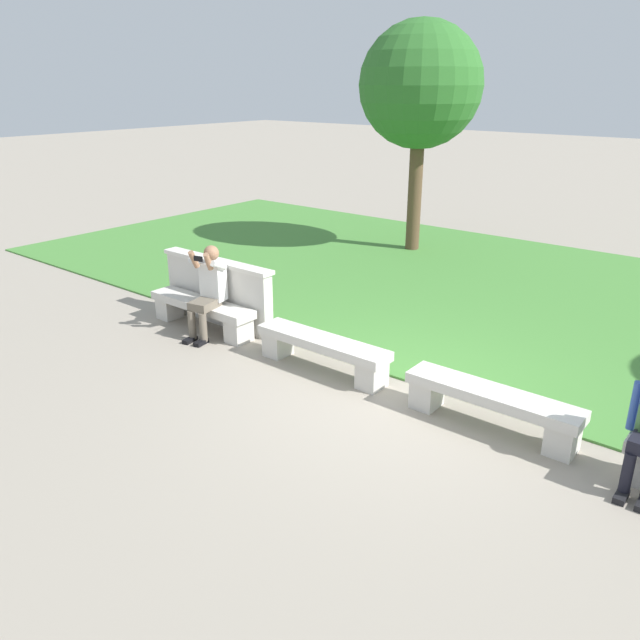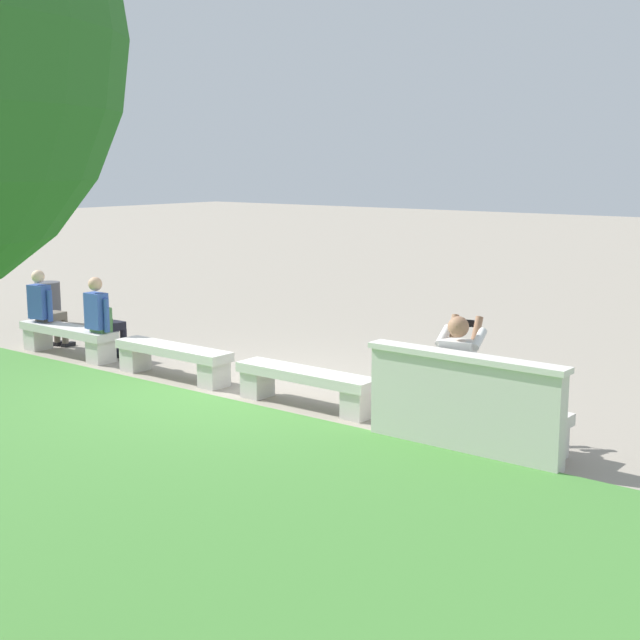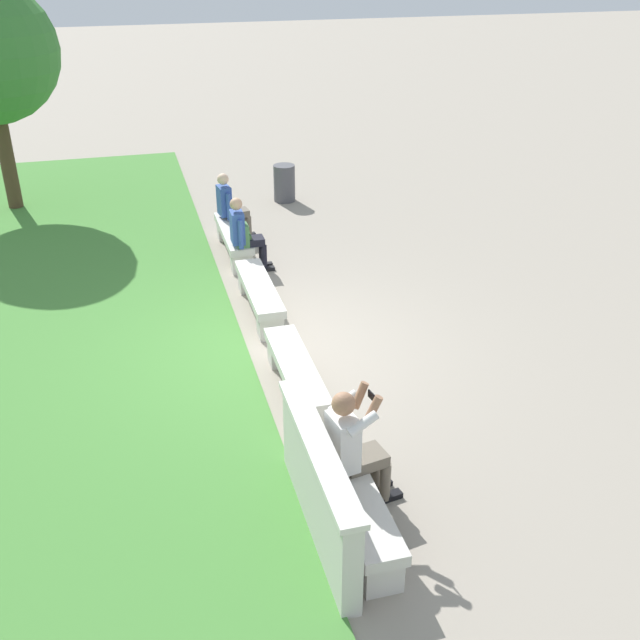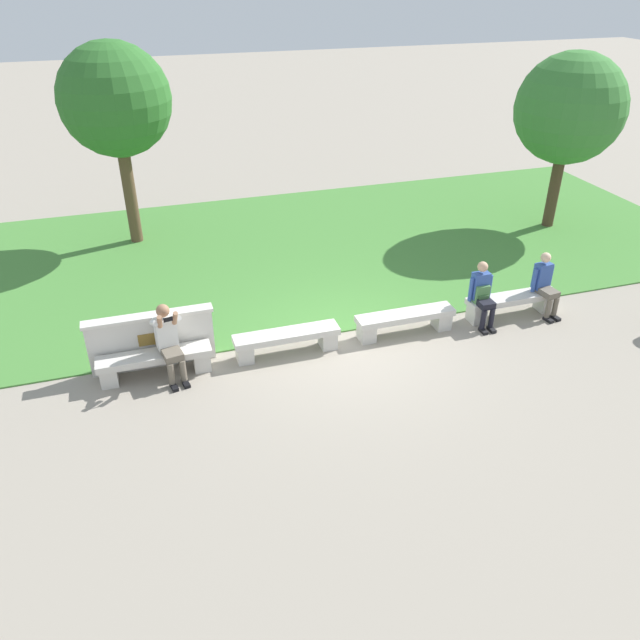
% 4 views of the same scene
% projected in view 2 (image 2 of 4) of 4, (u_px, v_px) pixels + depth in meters
% --- Properties ---
extents(ground_plane, '(80.00, 80.00, 0.00)m').
position_uv_depth(ground_plane, '(235.00, 392.00, 11.31)').
color(ground_plane, gray).
extents(bench_main, '(1.90, 0.40, 0.45)m').
position_uv_depth(bench_main, '(479.00, 416.00, 9.16)').
color(bench_main, beige).
rests_on(bench_main, ground).
extents(bench_near, '(1.90, 0.40, 0.45)m').
position_uv_depth(bench_near, '(306.00, 382.00, 10.56)').
color(bench_near, beige).
rests_on(bench_near, ground).
extents(bench_mid, '(1.90, 0.40, 0.45)m').
position_uv_depth(bench_mid, '(173.00, 357.00, 11.96)').
color(bench_mid, beige).
rests_on(bench_mid, ground).
extents(bench_far, '(1.90, 0.40, 0.45)m').
position_uv_depth(bench_far, '(68.00, 336.00, 13.36)').
color(bench_far, beige).
rests_on(bench_far, ground).
extents(backrest_wall_with_plaque, '(2.16, 0.24, 1.01)m').
position_uv_depth(backrest_wall_with_plaque, '(463.00, 402.00, 8.86)').
color(backrest_wall_with_plaque, beige).
rests_on(backrest_wall_with_plaque, ground).
extents(person_photographer, '(0.52, 0.77, 1.32)m').
position_uv_depth(person_photographer, '(461.00, 370.00, 9.30)').
color(person_photographer, black).
rests_on(person_photographer, ground).
extents(person_distant, '(0.48, 0.67, 1.26)m').
position_uv_depth(person_distant, '(103.00, 317.00, 12.88)').
color(person_distant, black).
rests_on(person_distant, ground).
extents(person_companion, '(0.48, 0.70, 1.26)m').
position_uv_depth(person_companion, '(45.00, 307.00, 13.73)').
color(person_companion, black).
rests_on(person_companion, ground).
extents(backpack, '(0.28, 0.24, 0.43)m').
position_uv_depth(backpack, '(101.00, 320.00, 12.87)').
color(backpack, '#4C7F47').
rests_on(backpack, bench_far).
extents(trash_bin, '(0.44, 0.44, 0.75)m').
position_uv_depth(trash_bin, '(48.00, 303.00, 16.07)').
color(trash_bin, '#4C4C51').
rests_on(trash_bin, ground).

